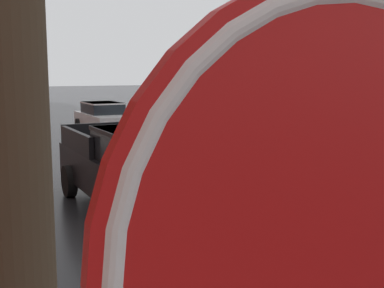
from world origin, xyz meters
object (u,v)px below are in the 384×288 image
Objects in this scene: sedan_maroon_parked_kerbside_close at (165,132)px; sedan_white_parked_kerbside_mid at (104,117)px; pickup_truck_black_approaching_near_lane at (134,167)px; fire_hydrant at (5,223)px.

sedan_maroon_parked_kerbside_close and sedan_white_parked_kerbside_mid have the same top height.
pickup_truck_black_approaching_near_lane reaches higher than fire_hydrant.
sedan_maroon_parked_kerbside_close is at bearing 60.56° from pickup_truck_black_approaching_near_lane.
sedan_white_parked_kerbside_mid is (-0.14, 6.75, 0.00)m from sedan_maroon_parked_kerbside_close.
sedan_white_parked_kerbside_mid is (3.27, 12.79, -0.13)m from pickup_truck_black_approaching_near_lane.
fire_hydrant is (-6.07, -7.08, -0.40)m from sedan_maroon_parked_kerbside_close.
pickup_truck_black_approaching_near_lane is 13.20m from sedan_white_parked_kerbside_mid.
pickup_truck_black_approaching_near_lane is at bearing 21.38° from fire_hydrant.
pickup_truck_black_approaching_near_lane is 1.14× the size of sedan_white_parked_kerbside_mid.
pickup_truck_black_approaching_near_lane reaches higher than sedan_white_parked_kerbside_mid.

